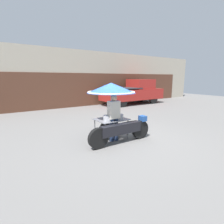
{
  "coord_description": "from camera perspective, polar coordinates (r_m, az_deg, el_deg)",
  "views": [
    {
      "loc": [
        -3.44,
        -4.59,
        2.06
      ],
      "look_at": [
        -0.26,
        0.22,
        0.93
      ],
      "focal_mm": 28.0,
      "sensor_mm": 36.0,
      "label": 1
    }
  ],
  "objects": [
    {
      "name": "vendor_person",
      "position": [
        5.69,
        0.59,
        -1.14
      ],
      "size": [
        0.38,
        0.22,
        1.54
      ],
      "color": "navy",
      "rests_on": "ground"
    },
    {
      "name": "ground_plane",
      "position": [
        6.09,
        3.2,
        -8.72
      ],
      "size": [
        36.0,
        36.0,
        0.0
      ],
      "primitive_type": "plane",
      "color": "slate"
    },
    {
      "name": "pickup_truck",
      "position": [
        14.1,
        7.15,
        6.46
      ],
      "size": [
        5.21,
        1.77,
        1.95
      ],
      "color": "black",
      "rests_on": "ground"
    },
    {
      "name": "vendor_motorcycle_cart",
      "position": [
        5.76,
        0.31,
        4.42
      ],
      "size": [
        2.28,
        1.6,
        1.9
      ],
      "color": "black",
      "rests_on": "ground"
    },
    {
      "name": "shopfront_building",
      "position": [
        13.33,
        -18.85,
        10.21
      ],
      "size": [
        28.0,
        2.06,
        4.01
      ],
      "color": "#B2A893",
      "rests_on": "ground"
    }
  ]
}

